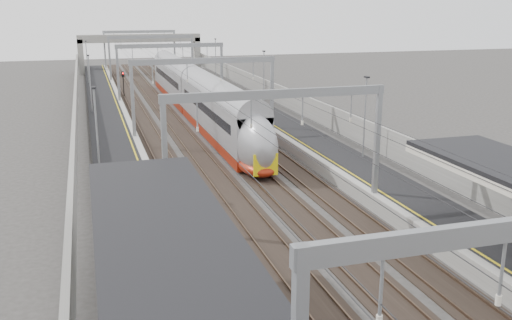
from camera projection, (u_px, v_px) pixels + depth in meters
platform_left at (113, 136)px, 52.15m from camera, size 4.00×120.00×1.00m
platform_right at (279, 125)px, 56.58m from camera, size 4.00×120.00×1.00m
tracks at (199, 135)px, 54.48m from camera, size 11.40×140.00×0.20m
overhead_line at (185, 64)px, 58.99m from camera, size 13.00×140.00×6.60m
overbridge at (140, 43)px, 103.92m from camera, size 22.00×2.20×6.90m
wall_left at (76, 126)px, 50.97m from camera, size 0.30×120.00×3.20m
wall_right at (309, 113)px, 57.17m from camera, size 0.30×120.00×3.20m
train at (199, 100)px, 61.34m from camera, size 2.81×51.19×4.44m
signal_green at (123, 79)px, 76.23m from camera, size 0.32×0.32×3.48m
signal_red_near at (194, 83)px, 72.87m from camera, size 0.32×0.32×3.48m
signal_red_far at (200, 76)px, 79.69m from camera, size 0.32×0.32×3.48m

